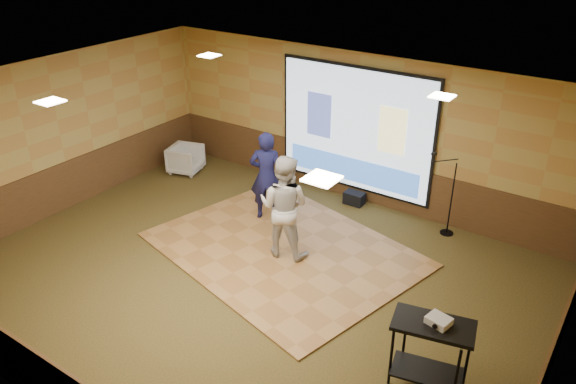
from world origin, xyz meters
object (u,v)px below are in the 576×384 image
Objects in this scene: av_table at (431,343)px; projector at (439,321)px; mic_stand at (447,209)px; duffel_bag at (354,198)px; projector_screen at (355,131)px; player_right at (284,206)px; banquet_chair at (186,159)px; dance_floor at (283,249)px; player_left at (266,176)px.

av_table is 3.79× the size of projector.
mic_stand is 1.95m from duffel_bag.
projector_screen is at bearing 172.70° from mic_stand.
player_right is 3.52m from av_table.
av_table is 1.47× the size of banquet_chair.
projector_screen is 12.48× the size of projector.
banquet_chair is at bearing 158.45° from dance_floor.
banquet_chair is 3.97m from duffel_bag.
player_right is at bearing -128.46° from banquet_chair.
banquet_chair is at bearing -41.29° from player_left.
banquet_chair is (-5.80, -0.71, -0.18)m from mic_stand.
player_left is at bearing 162.98° from projector.
banquet_chair is (-6.95, 3.05, -0.40)m from av_table.
dance_floor is 2.40× the size of player_right.
banquet_chair is at bearing 156.33° from av_table.
player_left reaches higher than projector.
duffel_bag is (0.19, 2.24, 0.11)m from dance_floor.
dance_floor is at bearing -90.26° from projector_screen.
player_right is at bearing -88.40° from projector_screen.
av_table is 2.53× the size of duffel_bag.
av_table is at bearing -25.99° from dance_floor.
dance_floor is 1.48m from player_left.
av_table is (4.17, -2.36, -0.19)m from player_left.
mic_stand reaches higher than duffel_bag.
av_table is at bearing -72.93° from mic_stand.
banquet_chair is at bearing -172.99° from mic_stand.
projector_screen is at bearing 141.33° from projector.
av_table reaches higher than banquet_chair.
player_left is 0.96× the size of player_right.
projector_screen is 5.20m from projector.
projector is 7.65m from banquet_chair.
duffel_bag is (0.11, 2.33, -0.81)m from player_right.
player_left reaches higher than banquet_chair.
mic_stand is at bearing 177.68° from player_left.
projector_screen is 2.33m from mic_stand.
projector_screen is 0.76× the size of dance_floor.
mic_stand is 2.22× the size of banquet_chair.
player_right is 4.13m from banquet_chair.
mic_stand is (2.10, -0.27, -0.98)m from projector_screen.
dance_floor is at bearing 154.01° from av_table.
dance_floor is 16.36× the size of projector.
player_right is 3.54m from projector.
player_right is at bearing 167.38° from projector.
mic_stand is at bearing -99.10° from banquet_chair.
mic_stand is at bearing 119.66° from projector.
player_left is 3.35m from mic_stand.
projector is at bearing 143.43° from player_right.
player_right is at bearing -48.69° from dance_floor.
dance_floor is at bearing -134.16° from mic_stand.
banquet_chair is (-3.77, 1.55, -0.62)m from player_right.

